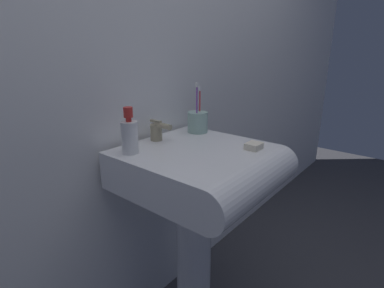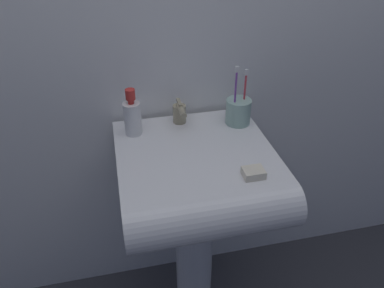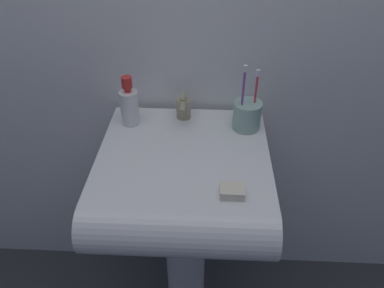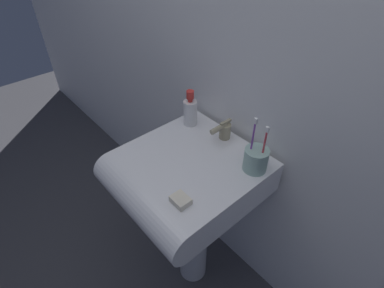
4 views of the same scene
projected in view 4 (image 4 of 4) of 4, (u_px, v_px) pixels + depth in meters
name	position (u px, v px, depth m)	size (l,w,h in m)	color
ground_plane	(193.00, 269.00, 1.69)	(6.00, 6.00, 0.00)	#38383D
wall_back	(252.00, 51.00, 1.07)	(5.00, 0.05, 2.40)	white
sink_pedestal	(193.00, 233.00, 1.47)	(0.14, 0.14, 0.71)	white
sink_basin	(183.00, 178.00, 1.17)	(0.50, 0.54, 0.14)	white
faucet	(224.00, 130.00, 1.23)	(0.05, 0.11, 0.08)	tan
toothbrush_cup	(256.00, 159.00, 1.08)	(0.09, 0.09, 0.22)	#99BFB2
soap_bottle	(190.00, 111.00, 1.29)	(0.06, 0.06, 0.16)	white
bar_soap	(181.00, 200.00, 0.98)	(0.06, 0.05, 0.02)	silver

